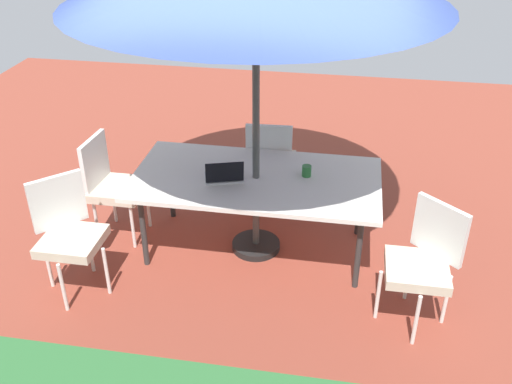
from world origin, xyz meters
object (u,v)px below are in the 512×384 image
(laptop, at_px, (224,176))
(dining_table, at_px, (256,182))
(chair_south, at_px, (270,159))
(chair_northwest, at_px, (423,260))
(chair_east, at_px, (112,183))
(cup, at_px, (307,171))
(chair_northeast, at_px, (68,231))

(laptop, bearing_deg, dining_table, -175.05)
(dining_table, height_order, chair_south, chair_south)
(laptop, bearing_deg, chair_south, -125.42)
(dining_table, bearing_deg, chair_northwest, 153.32)
(chair_northwest, height_order, chair_east, same)
(laptop, bearing_deg, chair_northwest, 142.86)
(chair_east, relative_size, cup, 10.08)
(chair_northeast, distance_m, laptop, 1.34)
(chair_northwest, height_order, laptop, chair_northwest)
(chair_northwest, distance_m, chair_east, 2.81)
(cup, bearing_deg, laptop, 16.27)
(laptop, bearing_deg, chair_northeast, 13.58)
(dining_table, relative_size, laptop, 5.62)
(dining_table, distance_m, laptop, 0.29)
(chair_south, relative_size, laptop, 2.59)
(dining_table, relative_size, cup, 21.89)
(dining_table, height_order, cup, cup)
(chair_south, bearing_deg, laptop, 69.09)
(chair_east, bearing_deg, cup, -83.78)
(chair_northeast, bearing_deg, cup, -18.78)
(chair_northwest, xyz_separation_m, laptop, (1.63, -0.59, 0.24))
(dining_table, xyz_separation_m, laptop, (0.26, 0.11, 0.09))
(chair_northwest, bearing_deg, chair_south, 175.26)
(dining_table, distance_m, chair_south, 0.74)
(chair_northeast, xyz_separation_m, laptop, (-1.13, -0.68, 0.24))
(cup, bearing_deg, chair_east, 2.30)
(chair_northeast, bearing_deg, chair_south, 2.56)
(chair_south, relative_size, chair_east, 1.00)
(chair_northeast, distance_m, cup, 2.03)
(laptop, distance_m, cup, 0.71)
(dining_table, relative_size, chair_east, 2.17)
(chair_south, height_order, chair_east, same)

